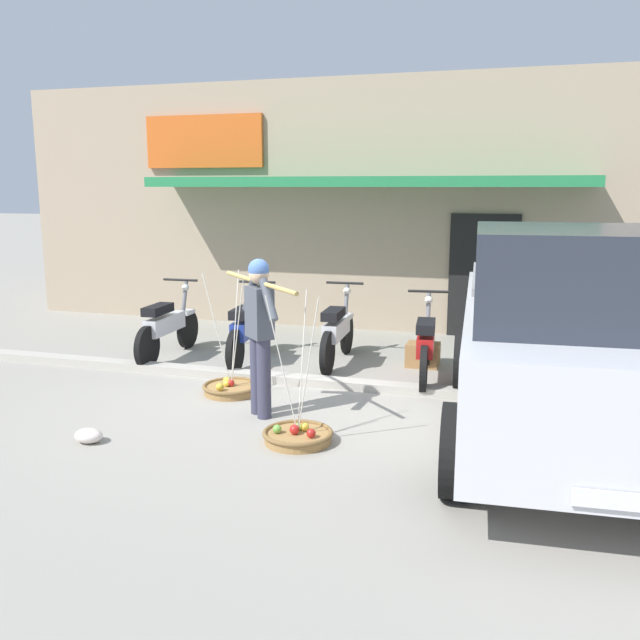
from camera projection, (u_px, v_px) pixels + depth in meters
name	position (u px, v px, depth m)	size (l,w,h in m)	color
ground_plane	(265.00, 399.00, 7.91)	(90.00, 90.00, 0.00)	gray
sidewalk_curb	(286.00, 379.00, 8.56)	(20.00, 0.24, 0.10)	#AEA89C
fruit_vendor	(260.00, 327.00, 7.15)	(1.29, 1.29, 1.70)	#38384C
fruit_basket_left_side	(298.00, 435.00, 6.56)	(0.69, 0.69, 1.45)	#9E7542
fruit_basket_right_side	(231.00, 388.00, 8.10)	(0.69, 0.69, 1.45)	#9E7542
motorcycle_nearest_shop	(167.00, 327.00, 9.72)	(0.54, 1.82, 1.09)	black
motorcycle_second_in_row	(248.00, 330.00, 9.49)	(0.54, 1.82, 1.09)	black
motorcycle_third_in_row	(337.00, 332.00, 9.39)	(0.54, 1.82, 1.09)	black
motorcycle_end_of_row	(426.00, 345.00, 8.61)	(0.54, 1.82, 1.09)	black
parked_truck	(570.00, 340.00, 6.28)	(2.39, 4.81, 2.10)	silver
storefront_building	(394.00, 203.00, 13.68)	(13.00, 6.00, 4.20)	tan
plastic_litter_bag	(89.00, 436.00, 6.55)	(0.28, 0.22, 0.14)	silver
wooden_crate	(423.00, 355.00, 9.32)	(0.44, 0.36, 0.32)	olive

